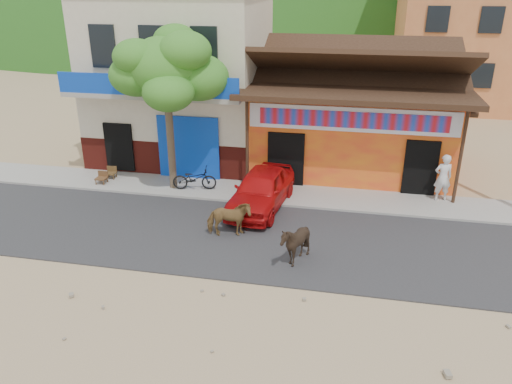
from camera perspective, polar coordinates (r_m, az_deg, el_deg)
ground at (r=13.58m, az=0.77°, el=-10.63°), size 120.00×120.00×0.00m
road at (r=15.68m, az=2.46°, el=-5.57°), size 60.00×5.00×0.04m
sidewalk at (r=18.78m, az=4.14°, el=-0.41°), size 60.00×2.00×0.12m
dance_club at (r=21.87m, az=10.91°, el=7.51°), size 8.00×6.00×3.60m
cafe_building at (r=22.77m, az=-8.42°, el=12.68°), size 7.00×6.00×7.00m
apartment_front at (r=35.81m, az=23.87°, el=18.87°), size 9.00×9.00×12.00m
tree at (r=18.69m, az=-9.97°, el=9.11°), size 3.00×3.00×6.00m
cow_tan at (r=15.67m, az=-3.12°, el=-3.12°), size 1.50×0.95×1.17m
cow_dark at (r=14.21m, az=4.49°, el=-5.88°), size 1.45×1.39×1.26m
red_car at (r=17.55m, az=0.61°, el=0.33°), size 2.14×4.27×1.40m
scooter at (r=19.13m, az=-7.05°, el=1.54°), size 1.75×0.88×0.88m
pedestrian at (r=19.12m, az=20.59°, el=1.56°), size 0.71×0.55×1.74m
cafe_chair_left at (r=20.46m, az=-17.33°, el=2.08°), size 0.41×0.41×0.87m
cafe_chair_right at (r=20.90m, az=-16.33°, el=2.63°), size 0.44×0.44×0.86m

